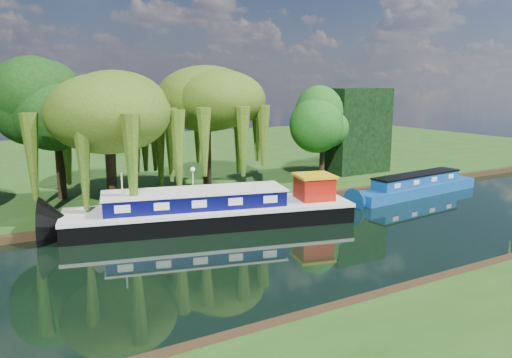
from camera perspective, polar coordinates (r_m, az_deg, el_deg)
ground at (r=27.53m, az=0.49°, el=-8.10°), size 120.00×120.00×0.00m
far_bank at (r=58.61m, az=-16.58°, el=1.95°), size 120.00×52.00×0.45m
dutch_barge at (r=32.04m, az=-4.84°, el=-3.59°), size 18.65×8.40×3.84m
narrowboat at (r=42.51m, az=17.86°, el=-0.83°), size 13.09×3.30×1.89m
white_cruiser at (r=47.89m, az=21.93°, el=-0.63°), size 2.76×2.50×1.27m
willow_left at (r=35.22m, az=-16.56°, el=7.10°), size 7.39×7.39×8.86m
willow_right at (r=40.00m, az=-5.73°, el=8.09°), size 7.38×7.38×8.99m
tree_far_mid at (r=39.21m, az=-21.86°, el=7.23°), size 5.77×5.77×9.45m
tree_far_right at (r=45.63m, az=7.66°, el=6.30°), size 4.33×4.33×7.08m
conifer_hedge at (r=48.81m, az=11.55°, el=5.44°), size 6.00×3.00×8.00m
lamppost at (r=36.26m, az=-7.24°, el=0.45°), size 0.36×0.36×2.56m
mooring_posts at (r=34.29m, az=-7.36°, el=-2.67°), size 19.16×0.16×1.00m
reeds_near at (r=26.34m, az=22.50°, el=-8.61°), size 33.70×1.50×1.10m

